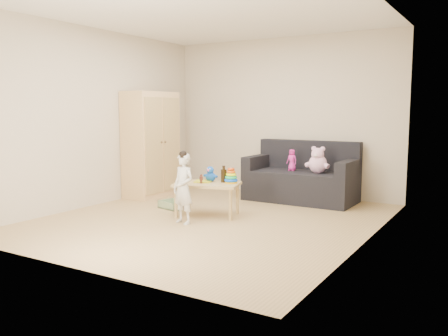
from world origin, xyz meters
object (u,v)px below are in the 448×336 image
Objects in this scene: wardrobe at (151,144)px; play_table at (207,199)px; toddler at (183,189)px; sofa at (300,186)px.

wardrobe is 2.02× the size of play_table.
wardrobe reaches higher than toddler.
wardrobe is 2.09m from toddler.
sofa reaches higher than play_table.
wardrobe reaches higher than sofa.
play_table is at bearing 102.00° from toddler.
toddler is at bearing -39.37° from wardrobe.
wardrobe is at bearing 153.83° from toddler.
toddler is (-0.01, -0.53, 0.21)m from play_table.
sofa is 1.98× the size of play_table.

